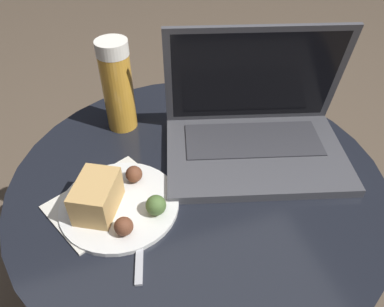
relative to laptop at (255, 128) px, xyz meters
The scene contains 7 objects.
ground_plane 0.57m from the laptop, 161.52° to the right, with size 6.00×6.00×0.00m, color brown.
table 0.24m from the laptop, 161.52° to the right, with size 0.74×0.74×0.49m.
napkin 0.33m from the laptop, behind, with size 0.24×0.21×0.00m.
laptop is the anchor object (origin of this frame).
beer_glass 0.30m from the laptop, 145.83° to the left, with size 0.07×0.07×0.21m.
snack_plate 0.32m from the laptop, 165.97° to the right, with size 0.22×0.22×0.07m.
fork 0.31m from the laptop, 154.32° to the right, with size 0.06×0.19×0.01m.
Camera 1 is at (-0.18, -0.49, 1.02)m, focal length 35.00 mm.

